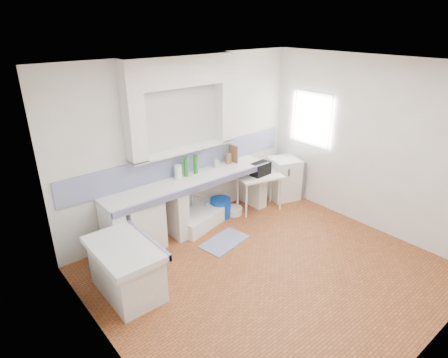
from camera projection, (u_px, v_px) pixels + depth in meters
floor at (269, 272)px, 5.29m from camera, size 4.50×4.50×0.00m
ceiling at (281, 66)px, 4.18m from camera, size 4.50×4.50×0.00m
wall_back at (185, 144)px, 6.15m from camera, size 4.50×0.00×4.50m
wall_front at (441, 250)px, 3.32m from camera, size 4.50×0.00×4.50m
wall_left at (104, 244)px, 3.41m from camera, size 0.00×4.50×4.50m
wall_right at (371, 146)px, 6.06m from camera, size 0.00×4.50×4.50m
alcove_mass at (181, 71)px, 5.54m from camera, size 1.90×0.25×0.45m
window_frame at (318, 118)px, 6.93m from camera, size 0.35×0.86×1.06m
lace_valance at (315, 98)px, 6.70m from camera, size 0.01×0.84×0.24m
counter_slab at (192, 181)px, 6.09m from camera, size 3.00×0.60×0.08m
counter_lip at (202, 187)px, 5.89m from camera, size 3.00×0.04×0.10m
counter_pier_left at (114, 234)px, 5.44m from camera, size 0.20×0.55×0.82m
counter_pier_mid at (175, 212)px, 6.06m from camera, size 0.20×0.55×0.82m
counter_pier_right at (253, 184)px, 7.09m from camera, size 0.20×0.55×0.82m
peninsula_top at (124, 248)px, 4.66m from camera, size 0.70×1.10×0.08m
peninsula_base at (127, 272)px, 4.80m from camera, size 0.60×1.00×0.62m
peninsula_lip at (148, 239)px, 4.86m from camera, size 0.04×1.10×0.10m
backsplash at (186, 161)px, 6.25m from camera, size 4.27×0.03×0.40m
stove at (140, 224)px, 5.70m from camera, size 0.63×0.62×0.83m
sink at (200, 219)px, 6.46m from camera, size 1.10×0.77×0.24m
side_table at (259, 193)px, 6.91m from camera, size 0.90×0.65×0.04m
fridge at (284, 178)px, 7.36m from camera, size 0.66×0.66×0.81m
bucket_red at (200, 223)px, 6.31m from camera, size 0.36×0.36×0.26m
bucket_orange at (206, 220)px, 6.41m from camera, size 0.34×0.34×0.26m
bucket_blue at (220, 208)px, 6.72m from camera, size 0.48×0.48×0.34m
basin_white at (234, 211)px, 6.85m from camera, size 0.38×0.38×0.12m
water_bottle_a at (188, 215)px, 6.46m from camera, size 0.10×0.10×0.33m
water_bottle_b at (207, 210)px, 6.66m from camera, size 0.11×0.11×0.32m
black_bag at (261, 169)px, 6.78m from camera, size 0.38×0.23×0.23m
green_bottle_a at (186, 167)px, 6.12m from camera, size 0.07×0.07×0.32m
green_bottle_b at (196, 164)px, 6.23m from camera, size 0.09×0.09×0.32m
knife_block at (228, 159)px, 6.67m from camera, size 0.11×0.09×0.19m
cutting_board at (234, 154)px, 6.72m from camera, size 0.03×0.23×0.31m
paper_towel at (178, 172)px, 6.04m from camera, size 0.15×0.15×0.23m
soap_bottle at (216, 162)px, 6.52m from camera, size 0.10×0.10×0.18m
rug at (225, 241)px, 6.00m from camera, size 0.85×0.58×0.01m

